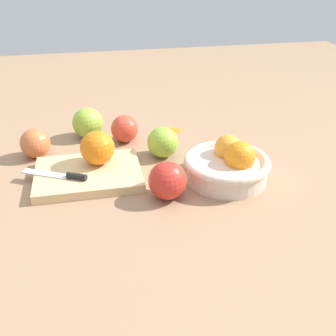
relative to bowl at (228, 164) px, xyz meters
name	(u,v)px	position (x,y,z in m)	size (l,w,h in m)	color
ground_plane	(141,164)	(0.18, -0.11, -0.04)	(2.40, 2.40, 0.00)	#997556
bowl	(228,164)	(0.00, 0.00, 0.00)	(0.19, 0.19, 0.10)	beige
cutting_board	(88,174)	(0.31, -0.06, -0.03)	(0.24, 0.18, 0.02)	#DBB77F
orange_on_board	(97,148)	(0.28, -0.09, 0.02)	(0.08, 0.08, 0.08)	orange
knife	(63,175)	(0.37, -0.04, -0.01)	(0.15, 0.09, 0.01)	silver
apple_front_right	(88,123)	(0.30, -0.29, 0.01)	(0.08, 0.08, 0.08)	#8EB738
apple_back_left	(168,181)	(0.15, 0.05, 0.00)	(0.08, 0.08, 0.08)	red
apple_mid_left	(163,142)	(0.12, -0.14, 0.00)	(0.08, 0.08, 0.08)	#8EB738
apple_front_center	(125,129)	(0.21, -0.25, 0.00)	(0.07, 0.07, 0.07)	#D6422D
apple_front_right_2	(35,143)	(0.43, -0.20, 0.00)	(0.07, 0.07, 0.07)	#CC6638
citrus_peel	(174,129)	(0.06, -0.29, -0.03)	(0.05, 0.04, 0.01)	orange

